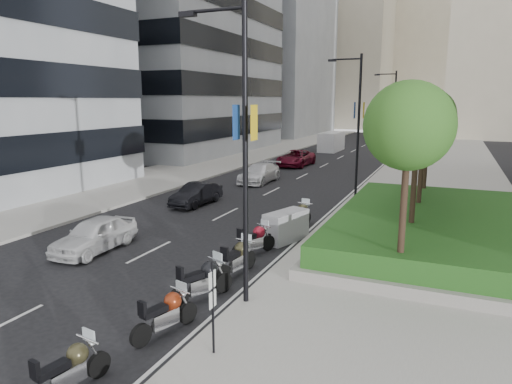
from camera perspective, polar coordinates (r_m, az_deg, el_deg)
The scene contains 30 objects.
ground at distance 15.94m, azimuth -17.38°, elevation -12.13°, with size 160.00×160.00×0.00m, color black.
sidewalk_right at distance 41.40m, azimuth 21.96°, elevation 2.05°, with size 10.00×100.00×0.15m, color #9E9B93.
sidewalk_left at distance 46.78m, azimuth -4.68°, elevation 3.83°, with size 8.00×100.00×0.15m, color #9E9B93.
lane_edge at distance 41.85m, azimuth 14.70°, elevation 2.50°, with size 0.12×100.00×0.01m, color silver.
lane_centre at distance 42.92m, azimuth 7.82°, elevation 2.98°, with size 0.12×100.00×0.01m, color silver.
building_grey_far at distance 88.14m, azimuth 0.67°, elevation 17.14°, with size 22.00×26.00×30.00m, color gray.
building_cream_left at distance 114.87m, azimuth 9.61°, elevation 16.65°, with size 26.00×24.00×34.00m, color #B7AD93.
building_cream_centre at distance 131.79m, azimuth 20.67°, elevation 16.28°, with size 30.00×24.00×38.00m, color #B7AD93.
planter at distance 21.75m, azimuth 23.06°, elevation -5.20°, with size 10.00×14.00×0.40m, color gray.
hedge at distance 21.59m, azimuth 23.19°, elevation -3.67°, with size 9.40×13.40×0.80m, color #15491A.
tree_0 at distance 15.01m, azimuth 18.55°, elevation 7.77°, with size 2.80×2.80×6.30m.
tree_1 at distance 19.00m, azimuth 19.63°, elevation 8.34°, with size 2.80×2.80×6.30m.
tree_2 at distance 22.99m, azimuth 20.34°, elevation 8.72°, with size 2.80×2.80×6.30m.
tree_3 at distance 26.98m, azimuth 20.84°, elevation 8.98°, with size 2.80×2.80×6.30m.
lamp_post_0 at distance 13.25m, azimuth -1.98°, elevation 6.38°, with size 2.34×0.45×9.00m.
lamp_post_1 at distance 29.50m, azimuth 12.42°, elevation 8.90°, with size 2.34×0.45×9.00m.
lamp_post_2 at distance 47.29m, azimuth 16.69°, elevation 9.55°, with size 2.34×0.45×9.00m.
parking_sign at distance 11.29m, azimuth -5.43°, elevation -13.64°, with size 0.06×0.32×2.50m.
motorcycle_0 at distance 11.19m, azimuth -22.32°, elevation -19.86°, with size 0.72×2.16×1.08m.
motorcycle_1 at distance 12.92m, azimuth -11.16°, elevation -14.65°, with size 0.87×2.20×1.12m.
motorcycle_2 at distance 14.72m, azimuth -6.68°, elevation -10.92°, with size 1.15×2.32×1.22m.
motorcycle_3 at distance 16.59m, azimuth -2.32°, elevation -8.29°, with size 0.80×2.39×1.19m.
motorcycle_4 at distance 18.67m, azimuth -0.18°, elevation -6.04°, with size 1.10×2.22×1.17m.
motorcycle_5 at distance 20.45m, azimuth 3.77°, elevation -4.33°, with size 1.58×2.43×1.37m.
motorcycle_6 at distance 22.61m, azimuth 5.58°, elevation -2.97°, with size 0.79×2.36×1.18m.
car_a at distance 20.29m, azimuth -19.52°, elevation -5.04°, with size 1.68×4.16×1.42m, color silver.
car_b at distance 27.69m, azimuth -7.47°, elevation -0.28°, with size 1.39×3.99×1.32m, color black.
car_c at distance 35.09m, azimuth 0.43°, elevation 2.39°, with size 2.02×4.97×1.44m, color white.
car_d at distance 44.05m, azimuth 5.00°, elevation 4.25°, with size 2.51×5.45×1.51m, color maroon.
delivery_van at distance 57.49m, azimuth 9.35°, elevation 6.13°, with size 2.15×5.51×2.30m.
Camera 1 is at (9.78, -10.94, 6.23)m, focal length 32.00 mm.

